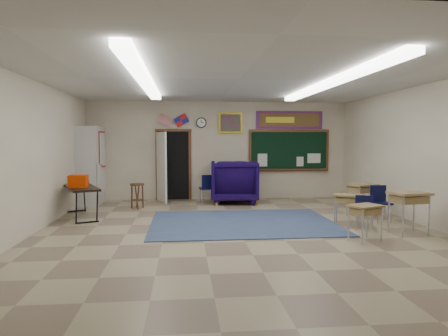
{
  "coord_description": "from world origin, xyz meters",
  "views": [
    {
      "loc": [
        -1.07,
        -7.78,
        1.82
      ],
      "look_at": [
        -0.15,
        1.5,
        1.17
      ],
      "focal_mm": 32.0,
      "sensor_mm": 36.0,
      "label": 1
    }
  ],
  "objects": [
    {
      "name": "floor",
      "position": [
        0.0,
        0.0,
        0.0
      ],
      "size": [
        9.0,
        9.0,
        0.0
      ],
      "primitive_type": "plane",
      "color": "gray",
      "rests_on": "ground"
    },
    {
      "name": "back_wall",
      "position": [
        0.0,
        4.5,
        1.5
      ],
      "size": [
        8.0,
        0.04,
        3.0
      ],
      "primitive_type": "cube",
      "color": "beige",
      "rests_on": "floor"
    },
    {
      "name": "front_wall",
      "position": [
        0.0,
        -4.5,
        1.5
      ],
      "size": [
        8.0,
        0.04,
        3.0
      ],
      "primitive_type": "cube",
      "color": "beige",
      "rests_on": "floor"
    },
    {
      "name": "left_wall",
      "position": [
        -4.0,
        0.0,
        1.5
      ],
      "size": [
        0.04,
        9.0,
        3.0
      ],
      "primitive_type": "cube",
      "color": "beige",
      "rests_on": "floor"
    },
    {
      "name": "right_wall",
      "position": [
        4.0,
        0.0,
        1.5
      ],
      "size": [
        0.04,
        9.0,
        3.0
      ],
      "primitive_type": "cube",
      "color": "beige",
      "rests_on": "floor"
    },
    {
      "name": "ceiling",
      "position": [
        0.0,
        0.0,
        3.0
      ],
      "size": [
        8.0,
        9.0,
        0.04
      ],
      "primitive_type": "cube",
      "color": "beige",
      "rests_on": "back_wall"
    },
    {
      "name": "area_rug",
      "position": [
        0.2,
        0.8,
        0.01
      ],
      "size": [
        4.0,
        3.0,
        0.02
      ],
      "primitive_type": "cube",
      "color": "#38476B",
      "rests_on": "floor"
    },
    {
      "name": "fluorescent_strips",
      "position": [
        0.0,
        0.0,
        2.94
      ],
      "size": [
        3.86,
        6.0,
        0.1
      ],
      "primitive_type": null,
      "color": "white",
      "rests_on": "ceiling"
    },
    {
      "name": "doorway",
      "position": [
        -1.5,
        4.35,
        1.06
      ],
      "size": [
        1.1,
        0.89,
        2.16
      ],
      "color": "black",
      "rests_on": "back_wall"
    },
    {
      "name": "chalkboard",
      "position": [
        2.2,
        4.46,
        1.46
      ],
      "size": [
        2.55,
        0.14,
        1.3
      ],
      "color": "#573019",
      "rests_on": "back_wall"
    },
    {
      "name": "bulletin_board",
      "position": [
        2.2,
        4.47,
        2.45
      ],
      "size": [
        2.1,
        0.05,
        0.55
      ],
      "color": "#B7170F",
      "rests_on": "back_wall"
    },
    {
      "name": "framed_art_print",
      "position": [
        0.35,
        4.47,
        2.35
      ],
      "size": [
        0.75,
        0.05,
        0.65
      ],
      "color": "olive",
      "rests_on": "back_wall"
    },
    {
      "name": "wall_clock",
      "position": [
        -0.55,
        4.47,
        2.35
      ],
      "size": [
        0.32,
        0.05,
        0.32
      ],
      "color": "black",
      "rests_on": "back_wall"
    },
    {
      "name": "wall_flags",
      "position": [
        -1.4,
        4.44,
        2.48
      ],
      "size": [
        1.16,
        0.06,
        0.7
      ],
      "primitive_type": null,
      "color": "red",
      "rests_on": "back_wall"
    },
    {
      "name": "storage_cabinet",
      "position": [
        -3.71,
        3.85,
        1.1
      ],
      "size": [
        0.59,
        1.25,
        2.2
      ],
      "color": "#B2B2AD",
      "rests_on": "floor"
    },
    {
      "name": "wingback_armchair",
      "position": [
        0.37,
        3.7,
        0.62
      ],
      "size": [
        1.41,
        1.45,
        1.23
      ],
      "primitive_type": "imported",
      "rotation": [
        0.0,
        0.0,
        3.07
      ],
      "color": "black",
      "rests_on": "floor"
    },
    {
      "name": "student_chair_reading",
      "position": [
        -0.43,
        3.6,
        0.42
      ],
      "size": [
        0.49,
        0.49,
        0.84
      ],
      "primitive_type": null,
      "rotation": [
        0.0,
        0.0,
        3.32
      ],
      "color": "black",
      "rests_on": "floor"
    },
    {
      "name": "student_chair_desk_a",
      "position": [
        2.54,
        -0.16,
        0.37
      ],
      "size": [
        0.5,
        0.5,
        0.73
      ],
      "primitive_type": null,
      "rotation": [
        0.0,
        0.0,
        2.61
      ],
      "color": "black",
      "rests_on": "floor"
    },
    {
      "name": "student_chair_desk_b",
      "position": [
        3.29,
        0.62,
        0.4
      ],
      "size": [
        0.41,
        0.41,
        0.8
      ],
      "primitive_type": null,
      "rotation": [
        0.0,
        0.0,
        -0.01
      ],
      "color": "black",
      "rests_on": "floor"
    },
    {
      "name": "student_desk_front_left",
      "position": [
        2.42,
        0.47,
        0.36
      ],
      "size": [
        0.67,
        0.61,
        0.65
      ],
      "rotation": [
        0.0,
        0.0,
        -0.49
      ],
      "color": "olive",
      "rests_on": "floor"
    },
    {
      "name": "student_desk_front_right",
      "position": [
        3.14,
        1.29,
        0.44
      ],
      "size": [
        0.78,
        0.69,
        0.78
      ],
      "rotation": [
        0.0,
        0.0,
        0.37
      ],
      "color": "olive",
      "rests_on": "floor"
    },
    {
      "name": "student_desk_back_left",
      "position": [
        2.15,
        -1.0,
        0.37
      ],
      "size": [
        0.67,
        0.59,
        0.66
      ],
      "rotation": [
        0.0,
        0.0,
        0.38
      ],
      "color": "olive",
      "rests_on": "floor"
    },
    {
      "name": "student_desk_back_right",
      "position": [
        3.22,
        -0.58,
        0.46
      ],
      "size": [
        0.76,
        0.61,
        0.83
      ],
      "rotation": [
        0.0,
        0.0,
        0.14
      ],
      "color": "olive",
      "rests_on": "floor"
    },
    {
      "name": "folding_table",
      "position": [
        -3.52,
        1.85,
        0.41
      ],
      "size": [
        1.26,
        1.88,
        1.02
      ],
      "rotation": [
        0.0,
        0.0,
        0.41
      ],
      "color": "black",
      "rests_on": "floor"
    },
    {
      "name": "wooden_stool",
      "position": [
        -2.33,
        2.96,
        0.34
      ],
      "size": [
        0.38,
        0.38,
        0.66
      ],
      "color": "#4E3217",
      "rests_on": "floor"
    }
  ]
}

